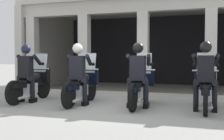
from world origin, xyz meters
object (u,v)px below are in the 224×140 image
motorcycle_center_left (83,85)px  motorcycle_far_right (205,88)px  motorcycle_far_left (33,83)px  police_officer_center_right (138,69)px  police_officer_far_left (26,68)px  police_officer_far_right (206,70)px  police_officer_center_left (78,69)px  motorcycle_center_right (140,86)px

motorcycle_center_left → motorcycle_far_right: size_ratio=1.00×
motorcycle_far_left → police_officer_center_right: size_ratio=1.29×
police_officer_far_left → police_officer_far_right: (4.65, 0.07, 0.00)m
motorcycle_far_left → motorcycle_far_right: same height
police_officer_center_left → police_officer_far_right: 3.10m
police_officer_far_left → motorcycle_far_right: police_officer_far_left is taller
motorcycle_center_left → police_officer_far_right: (3.10, -0.20, 0.44)m
police_officer_center_right → motorcycle_far_right: police_officer_center_right is taller
police_officer_far_left → motorcycle_far_right: 4.69m
police_officer_center_right → motorcycle_far_right: bearing=10.7°
motorcycle_center_left → police_officer_far_right: 3.14m
police_officer_center_left → motorcycle_far_right: size_ratio=0.78×
police_officer_far_left → motorcycle_center_right: bearing=7.3°
police_officer_far_left → motorcycle_center_right: (3.10, 0.35, -0.44)m
motorcycle_far_left → motorcycle_center_right: size_ratio=1.00×
motorcycle_center_left → police_officer_center_left: police_officer_center_left is taller
police_officer_far_right → motorcycle_center_right: bearing=177.5°
motorcycle_center_right → police_officer_far_right: size_ratio=1.29×
motorcycle_center_left → police_officer_center_right: size_ratio=1.29×
motorcycle_center_left → police_officer_center_right: police_officer_center_right is taller
motorcycle_center_right → motorcycle_far_right: size_ratio=1.00×
police_officer_far_left → motorcycle_center_right: police_officer_far_left is taller
motorcycle_center_right → motorcycle_far_left: bearing=-178.3°
motorcycle_center_left → police_officer_center_right: (1.55, -0.19, 0.44)m
motorcycle_center_right → police_officer_far_right: police_officer_far_right is taller
police_officer_center_left → police_officer_far_right: size_ratio=1.00×
motorcycle_far_left → police_officer_far_right: police_officer_far_right is taller
motorcycle_far_right → motorcycle_center_left: bearing=-170.4°
motorcycle_far_right → police_officer_far_left: bearing=-167.7°
motorcycle_center_right → police_officer_center_right: (-0.00, -0.28, 0.44)m
police_officer_far_left → police_officer_center_left: size_ratio=1.00×
police_officer_far_right → police_officer_center_right: bearing=-172.1°
motorcycle_far_right → police_officer_center_right: bearing=-161.8°
police_officer_center_right → police_officer_far_right: 1.55m
motorcycle_center_left → police_officer_center_left: size_ratio=1.29×
motorcycle_center_right → police_officer_center_right: size_ratio=1.29×
police_officer_far_left → motorcycle_center_right: 3.15m
police_officer_center_right → motorcycle_center_right: bearing=90.2°
police_officer_center_right → police_officer_far_left: bearing=-178.3°
motorcycle_center_left → motorcycle_far_left: bearing=-177.9°
police_officer_far_right → motorcycle_center_left: bearing=-175.6°
motorcycle_far_left → police_officer_center_left: 1.64m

